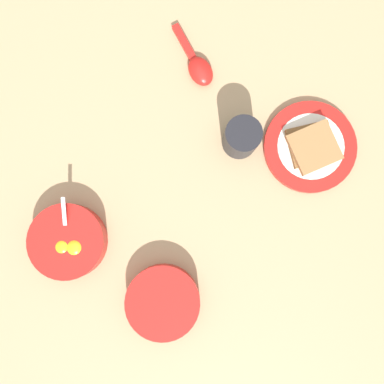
# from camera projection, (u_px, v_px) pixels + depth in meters

# --- Properties ---
(ground_plane) EXTENTS (3.00, 3.00, 0.00)m
(ground_plane) POSITION_uv_depth(u_px,v_px,m) (139.00, 186.00, 0.87)
(ground_plane) COLOR tan
(egg_bowl) EXTENTS (0.14, 0.14, 0.07)m
(egg_bowl) POSITION_uv_depth(u_px,v_px,m) (69.00, 240.00, 0.84)
(egg_bowl) COLOR red
(egg_bowl) RESTS_ON ground_plane
(toast_plate) EXTENTS (0.18, 0.18, 0.02)m
(toast_plate) POSITION_uv_depth(u_px,v_px,m) (311.00, 146.00, 0.87)
(toast_plate) COLOR red
(toast_plate) RESTS_ON ground_plane
(toast_sandwich) EXTENTS (0.12, 0.12, 0.02)m
(toast_sandwich) POSITION_uv_depth(u_px,v_px,m) (313.00, 145.00, 0.85)
(toast_sandwich) COLOR brown
(toast_sandwich) RESTS_ON toast_plate
(soup_spoon) EXTENTS (0.14, 0.09, 0.03)m
(soup_spoon) POSITION_uv_depth(u_px,v_px,m) (199.00, 66.00, 0.88)
(soup_spoon) COLOR red
(soup_spoon) RESTS_ON ground_plane
(congee_bowl) EXTENTS (0.14, 0.14, 0.05)m
(congee_bowl) POSITION_uv_depth(u_px,v_px,m) (164.00, 301.00, 0.83)
(congee_bowl) COLOR red
(congee_bowl) RESTS_ON ground_plane
(drinking_cup) EXTENTS (0.07, 0.07, 0.09)m
(drinking_cup) POSITION_uv_depth(u_px,v_px,m) (243.00, 136.00, 0.83)
(drinking_cup) COLOR black
(drinking_cup) RESTS_ON ground_plane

